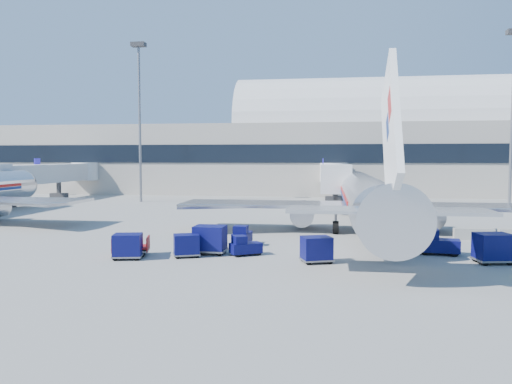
% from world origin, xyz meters
% --- Properties ---
extents(ground, '(260.00, 260.00, 0.00)m').
position_xyz_m(ground, '(0.00, 0.00, 0.00)').
color(ground, gray).
rests_on(ground, ground).
extents(terminal, '(170.00, 28.15, 21.00)m').
position_xyz_m(terminal, '(-13.60, 55.96, 7.52)').
color(terminal, '#B2AA9E').
rests_on(terminal, ground).
extents(airliner_main, '(32.00, 37.26, 12.07)m').
position_xyz_m(airliner_main, '(10.00, 4.51, 2.93)').
color(airliner_main, silver).
rests_on(airliner_main, ground).
extents(jetbridge_near, '(4.40, 27.50, 6.25)m').
position_xyz_m(jetbridge_near, '(7.60, 30.81, 3.93)').
color(jetbridge_near, silver).
rests_on(jetbridge_near, ground).
extents(jetbridge_mid, '(4.40, 27.50, 6.25)m').
position_xyz_m(jetbridge_mid, '(-34.40, 30.81, 3.93)').
color(jetbridge_mid, silver).
rests_on(jetbridge_mid, ground).
extents(mast_west, '(2.00, 1.20, 22.60)m').
position_xyz_m(mast_west, '(-20.00, 30.00, 14.79)').
color(mast_west, slate).
rests_on(mast_west, ground).
extents(barrier_near, '(3.00, 0.55, 0.90)m').
position_xyz_m(barrier_near, '(18.00, 2.00, 0.45)').
color(barrier_near, '#9E9E96').
rests_on(barrier_near, ground).
extents(tug_lead, '(2.25, 1.92, 1.32)m').
position_xyz_m(tug_lead, '(1.36, -6.61, 0.60)').
color(tug_lead, '#090A46').
rests_on(tug_lead, ground).
extents(tug_right, '(2.71, 1.65, 1.66)m').
position_xyz_m(tug_right, '(13.95, -4.46, 0.76)').
color(tug_right, '#090A46').
rests_on(tug_right, ground).
extents(tug_left, '(1.22, 2.31, 1.48)m').
position_xyz_m(tug_left, '(0.53, -2.90, 0.68)').
color(tug_left, '#090A46').
rests_on(tug_left, ground).
extents(cart_train_a, '(2.20, 1.71, 1.88)m').
position_xyz_m(cart_train_a, '(-0.99, -6.45, 1.00)').
color(cart_train_a, '#090A46').
rests_on(cart_train_a, ground).
extents(cart_train_b, '(2.01, 1.79, 1.46)m').
position_xyz_m(cart_train_b, '(-2.25, -7.68, 0.78)').
color(cart_train_b, '#090A46').
rests_on(cart_train_b, ground).
extents(cart_train_c, '(2.05, 1.72, 1.60)m').
position_xyz_m(cart_train_c, '(-5.73, -8.85, 0.85)').
color(cart_train_c, '#090A46').
rests_on(cart_train_c, ground).
extents(cart_solo_near, '(2.18, 1.92, 1.60)m').
position_xyz_m(cart_solo_near, '(6.09, -8.25, 0.86)').
color(cart_solo_near, '#090A46').
rests_on(cart_solo_near, ground).
extents(cart_solo_far, '(2.35, 1.97, 1.83)m').
position_xyz_m(cart_solo_far, '(16.65, -6.89, 0.98)').
color(cart_solo_far, '#090A46').
rests_on(cart_solo_far, ground).
extents(cart_open_red, '(2.62, 2.14, 0.61)m').
position_xyz_m(cart_open_red, '(-5.91, -7.80, 0.44)').
color(cart_open_red, slate).
rests_on(cart_open_red, ground).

